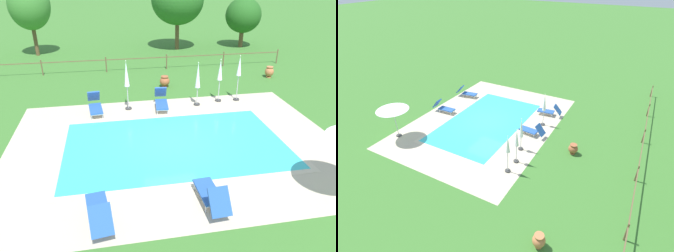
# 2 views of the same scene
# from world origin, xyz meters

# --- Properties ---
(ground_plane) EXTENTS (160.00, 160.00, 0.00)m
(ground_plane) POSITION_xyz_m (0.00, 0.00, 0.00)
(ground_plane) COLOR #3D752D
(pool_deck_paving) EXTENTS (13.43, 9.84, 0.01)m
(pool_deck_paving) POSITION_xyz_m (0.00, 0.00, 0.00)
(pool_deck_paving) COLOR beige
(pool_deck_paving) RESTS_ON ground
(swimming_pool_water) EXTENTS (8.84, 5.26, 0.01)m
(swimming_pool_water) POSITION_xyz_m (0.00, 0.00, 0.01)
(swimming_pool_water) COLOR #38C6D1
(swimming_pool_water) RESTS_ON ground
(pool_coping_rim) EXTENTS (9.32, 5.74, 0.01)m
(pool_coping_rim) POSITION_xyz_m (0.00, 0.00, 0.01)
(pool_coping_rim) COLOR beige
(pool_coping_rim) RESTS_ON ground
(sun_lounger_north_near_steps) EXTENTS (0.79, 1.93, 0.97)m
(sun_lounger_north_near_steps) POSITION_xyz_m (-3.25, 3.82, 0.39)
(sun_lounger_north_near_steps) COLOR #2856A8
(sun_lounger_north_near_steps) RESTS_ON ground
(sun_lounger_north_mid) EXTENTS (0.69, 1.88, 0.99)m
(sun_lounger_north_mid) POSITION_xyz_m (0.30, -3.83, 0.39)
(sun_lounger_north_mid) COLOR #2856A8
(sun_lounger_north_mid) RESTS_ON ground
(sun_lounger_north_far) EXTENTS (0.78, 1.91, 0.99)m
(sun_lounger_north_far) POSITION_xyz_m (0.04, 3.78, 0.39)
(sun_lounger_north_far) COLOR #2856A8
(sun_lounger_north_far) RESTS_ON ground
(sun_lounger_north_end) EXTENTS (0.85, 1.95, 0.97)m
(sun_lounger_north_end) POSITION_xyz_m (-3.00, -3.96, 0.39)
(sun_lounger_north_end) COLOR #2856A8
(sun_lounger_north_end) RESTS_ON ground
(patio_umbrella_open_foreground) EXTENTS (2.09, 2.09, 2.43)m
(patio_umbrella_open_foreground) POSITION_xyz_m (4.60, -4.28, 2.20)
(patio_umbrella_open_foreground) COLOR #383838
(patio_umbrella_open_foreground) RESTS_ON ground
(patio_umbrella_closed_row_west) EXTENTS (0.32, 0.32, 2.30)m
(patio_umbrella_closed_row_west) POSITION_xyz_m (3.21, 4.17, 1.52)
(patio_umbrella_closed_row_west) COLOR #383838
(patio_umbrella_closed_row_west) RESTS_ON ground
(patio_umbrella_closed_row_mid_west) EXTENTS (0.32, 0.32, 2.45)m
(patio_umbrella_closed_row_mid_west) POSITION_xyz_m (4.22, 4.13, 1.65)
(patio_umbrella_closed_row_mid_west) COLOR #383838
(patio_umbrella_closed_row_mid_west) RESTS_ON ground
(patio_umbrella_closed_row_centre) EXTENTS (0.32, 0.32, 2.29)m
(patio_umbrella_closed_row_centre) POSITION_xyz_m (1.94, 3.85, 1.46)
(patio_umbrella_closed_row_centre) COLOR #383838
(patio_umbrella_closed_row_centre) RESTS_ON ground
(patio_umbrella_closed_row_mid_east) EXTENTS (0.32, 0.32, 2.52)m
(patio_umbrella_closed_row_mid_east) POSITION_xyz_m (-1.63, 3.95, 1.66)
(patio_umbrella_closed_row_mid_east) COLOR #383838
(patio_umbrella_closed_row_mid_east) RESTS_ON ground
(terracotta_urn_near_fence) EXTENTS (0.56, 0.56, 0.73)m
(terracotta_urn_near_fence) POSITION_xyz_m (7.78, 7.53, 0.39)
(terracotta_urn_near_fence) COLOR #C67547
(terracotta_urn_near_fence) RESTS_ON ground
(terracotta_urn_by_tree) EXTENTS (0.59, 0.59, 0.68)m
(terracotta_urn_by_tree) POSITION_xyz_m (0.76, 6.92, 0.37)
(terracotta_urn_by_tree) COLOR #A85B38
(terracotta_urn_by_tree) RESTS_ON ground
(perimeter_fence) EXTENTS (21.02, 0.08, 1.05)m
(perimeter_fence) POSITION_xyz_m (-0.55, 10.64, 0.71)
(perimeter_fence) COLOR brown
(perimeter_fence) RESTS_ON ground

